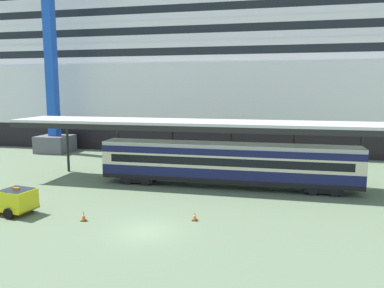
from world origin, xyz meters
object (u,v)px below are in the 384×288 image
(cruise_ship, at_px, (300,59))
(traffic_cone_mid, at_px, (84,216))
(service_truck, at_px, (7,200))
(train_carriage, at_px, (227,163))
(traffic_cone_near, at_px, (195,216))
(dockside_crane, at_px, (53,51))

(cruise_ship, height_order, traffic_cone_mid, cruise_ship)
(cruise_ship, bearing_deg, service_truck, -117.10)
(train_carriage, bearing_deg, traffic_cone_near, -95.28)
(service_truck, distance_m, traffic_cone_mid, 6.31)
(train_carriage, distance_m, traffic_cone_mid, 14.29)
(train_carriage, distance_m, dockside_crane, 32.19)
(service_truck, bearing_deg, cruise_ship, 62.90)
(traffic_cone_near, bearing_deg, dockside_crane, 136.92)
(service_truck, relative_size, traffic_cone_mid, 7.75)
(cruise_ship, height_order, train_carriage, cruise_ship)
(traffic_cone_near, bearing_deg, train_carriage, 84.72)
(train_carriage, relative_size, service_truck, 4.33)
(service_truck, xyz_separation_m, traffic_cone_near, (13.77, 1.51, -0.69))
(traffic_cone_mid, height_order, dockside_crane, dockside_crane)
(train_carriage, distance_m, service_truck, 18.44)
(traffic_cone_mid, xyz_separation_m, dockside_crane, (-17.92, 25.57, 13.95))
(traffic_cone_near, bearing_deg, service_truck, -173.76)
(train_carriage, height_order, traffic_cone_near, train_carriage)
(cruise_ship, distance_m, traffic_cone_near, 44.62)
(traffic_cone_near, bearing_deg, traffic_cone_mid, -166.49)
(cruise_ship, distance_m, service_truck, 50.20)
(train_carriage, relative_size, traffic_cone_near, 38.68)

